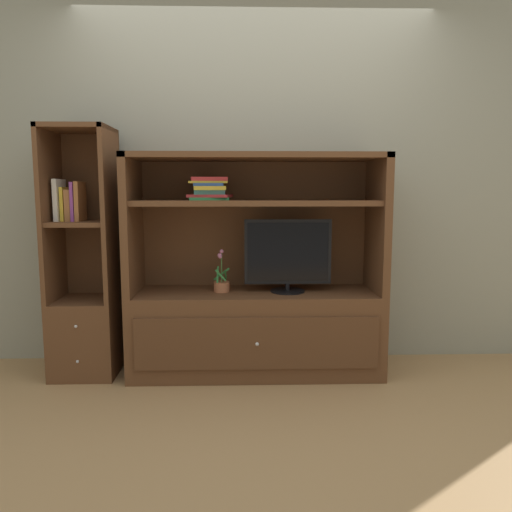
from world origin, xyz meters
TOP-DOWN VIEW (x-y plane):
  - ground_plane at (0.00, 0.00)m, footprint 8.00×8.00m
  - painted_rear_wall at (0.00, 0.75)m, footprint 6.00×0.10m
  - media_console at (0.00, 0.41)m, footprint 1.69×0.56m
  - tv_monitor at (0.21, 0.38)m, footprint 0.58×0.23m
  - potted_plant at (-0.23, 0.40)m, footprint 0.11×0.11m
  - magazine_stack at (-0.31, 0.40)m, footprint 0.30×0.34m
  - bookshelf_tall at (-1.15, 0.41)m, footprint 0.42×0.44m
  - upright_book_row at (-1.22, 0.40)m, footprint 0.16×0.18m

SIDE VIEW (x-z plane):
  - ground_plane at x=0.00m, z-range 0.00..0.00m
  - media_console at x=0.00m, z-range -0.27..1.21m
  - bookshelf_tall at x=-1.15m, z-range -0.27..1.38m
  - potted_plant at x=-0.23m, z-range 0.47..0.76m
  - tv_monitor at x=0.21m, z-range 0.57..1.06m
  - upright_book_row at x=-1.22m, z-range 1.03..1.30m
  - magazine_stack at x=-0.31m, z-range 1.18..1.33m
  - painted_rear_wall at x=0.00m, z-range 0.00..2.80m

